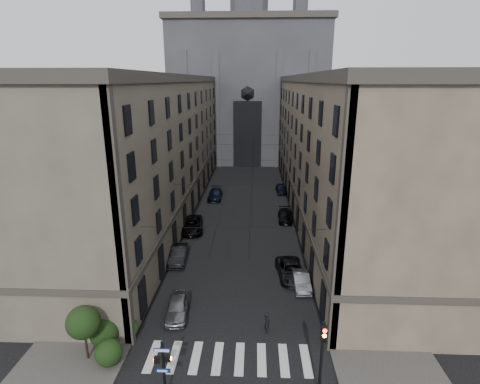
# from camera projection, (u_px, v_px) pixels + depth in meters

# --- Properties ---
(sidewalk_left) EXTENTS (7.00, 80.00, 0.15)m
(sidewalk_left) POSITION_uv_depth(u_px,v_px,m) (173.00, 207.00, 55.51)
(sidewalk_left) COLOR #383533
(sidewalk_left) RESTS_ON ground
(sidewalk_right) EXTENTS (7.00, 80.00, 0.15)m
(sidewalk_right) POSITION_uv_depth(u_px,v_px,m) (315.00, 209.00, 54.71)
(sidewalk_right) COLOR #383533
(sidewalk_right) RESTS_ON ground
(zebra_crossing) EXTENTS (11.00, 3.20, 0.01)m
(zebra_crossing) POSITION_uv_depth(u_px,v_px,m) (229.00, 358.00, 25.46)
(zebra_crossing) COLOR beige
(zebra_crossing) RESTS_ON ground
(building_left) EXTENTS (13.60, 60.60, 18.85)m
(building_left) POSITION_uv_depth(u_px,v_px,m) (149.00, 145.00, 52.96)
(building_left) COLOR #52483F
(building_left) RESTS_ON ground
(building_right) EXTENTS (13.60, 60.60, 18.85)m
(building_right) POSITION_uv_depth(u_px,v_px,m) (340.00, 146.00, 51.93)
(building_right) COLOR brown
(building_right) RESTS_ON ground
(gothic_tower) EXTENTS (35.00, 23.00, 58.00)m
(gothic_tower) POSITION_uv_depth(u_px,v_px,m) (249.00, 82.00, 87.31)
(gothic_tower) COLOR #2D2D33
(gothic_tower) RESTS_ON ground
(pedestrian_signal_left) EXTENTS (1.02, 0.38, 4.00)m
(pedestrian_signal_left) POSITION_uv_depth(u_px,v_px,m) (163.00, 366.00, 21.58)
(pedestrian_signal_left) COLOR black
(pedestrian_signal_left) RESTS_ON ground
(traffic_light_right) EXTENTS (0.34, 0.50, 5.20)m
(traffic_light_right) POSITION_uv_depth(u_px,v_px,m) (322.00, 352.00, 21.35)
(traffic_light_right) COLOR black
(traffic_light_right) RESTS_ON ground
(shrub_cluster) EXTENTS (3.90, 4.40, 3.90)m
(shrub_cluster) POSITION_uv_depth(u_px,v_px,m) (100.00, 333.00, 25.28)
(shrub_cluster) COLOR black
(shrub_cluster) RESTS_ON sidewalk_left
(tram_wires) EXTENTS (14.00, 60.00, 0.43)m
(tram_wires) POSITION_uv_depth(u_px,v_px,m) (243.00, 161.00, 52.70)
(tram_wires) COLOR black
(tram_wires) RESTS_ON ground
(car_left_near) EXTENTS (2.11, 4.50, 1.49)m
(car_left_near) POSITION_uv_depth(u_px,v_px,m) (177.00, 307.00, 29.98)
(car_left_near) COLOR slate
(car_left_near) RESTS_ON ground
(car_left_midnear) EXTENTS (1.95, 4.76, 1.53)m
(car_left_midnear) POSITION_uv_depth(u_px,v_px,m) (178.00, 255.00, 38.87)
(car_left_midnear) COLOR black
(car_left_midnear) RESTS_ON ground
(car_left_midfar) EXTENTS (3.48, 6.20, 1.64)m
(car_left_midfar) POSITION_uv_depth(u_px,v_px,m) (192.00, 225.00, 46.81)
(car_left_midfar) COLOR black
(car_left_midfar) RESTS_ON ground
(car_left_far) EXTENTS (2.18, 5.26, 1.52)m
(car_left_far) POSITION_uv_depth(u_px,v_px,m) (215.00, 194.00, 59.39)
(car_left_far) COLOR black
(car_left_far) RESTS_ON ground
(car_right_near) EXTENTS (1.53, 4.10, 1.34)m
(car_right_near) POSITION_uv_depth(u_px,v_px,m) (301.00, 281.00, 34.04)
(car_right_near) COLOR gray
(car_right_near) RESTS_ON ground
(car_right_midnear) EXTENTS (2.92, 5.47, 1.46)m
(car_right_midnear) POSITION_uv_depth(u_px,v_px,m) (291.00, 270.00, 35.75)
(car_right_midnear) COLOR black
(car_right_midnear) RESTS_ON ground
(car_right_midfar) EXTENTS (2.00, 4.67, 1.34)m
(car_right_midfar) POSITION_uv_depth(u_px,v_px,m) (285.00, 216.00, 50.29)
(car_right_midfar) COLOR black
(car_right_midfar) RESTS_ON ground
(car_right_far) EXTENTS (1.96, 4.44, 1.49)m
(car_right_far) POSITION_uv_depth(u_px,v_px,m) (282.00, 189.00, 62.60)
(car_right_far) COLOR black
(car_right_far) RESTS_ON ground
(pedestrian) EXTENTS (0.43, 0.63, 1.66)m
(pedestrian) POSITION_uv_depth(u_px,v_px,m) (267.00, 323.00, 27.86)
(pedestrian) COLOR black
(pedestrian) RESTS_ON ground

